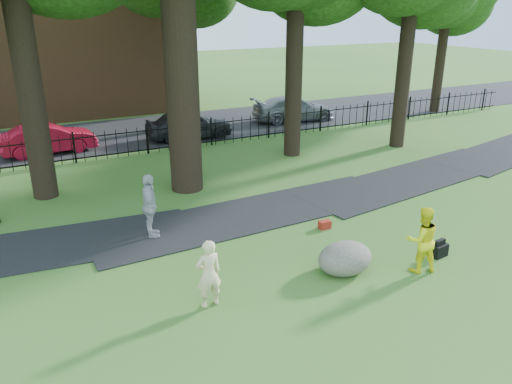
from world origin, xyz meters
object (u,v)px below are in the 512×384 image
woman (209,274)px  red_sedan (48,139)px  man (422,240)px  boulder (345,256)px

woman → red_sedan: woman is taller
woman → red_sedan: 14.28m
woman → red_sedan: size_ratio=0.39×
man → red_sedan: 16.56m
woman → red_sedan: bearing=-85.8°
woman → boulder: size_ratio=1.11×
man → red_sedan: (-6.81, 15.10, -0.18)m
man → boulder: (-1.63, 0.79, -0.42)m
boulder → red_sedan: bearing=109.9°
red_sedan → woman: bearing=-176.2°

